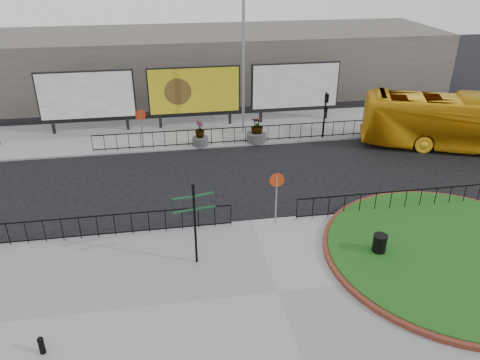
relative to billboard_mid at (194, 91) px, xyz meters
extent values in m
plane|color=black|center=(1.50, -12.97, -2.60)|extent=(90.00, 90.00, 0.00)
cube|color=gray|center=(1.50, -17.97, -2.54)|extent=(30.00, 10.00, 0.12)
cube|color=gray|center=(1.50, -0.97, -2.54)|extent=(44.00, 6.00, 0.12)
cylinder|color=brown|center=(9.00, -16.97, -2.39)|extent=(10.40, 10.40, 0.18)
cylinder|color=#164913|center=(9.00, -16.97, -2.37)|extent=(10.00, 10.00, 0.22)
cylinder|color=gray|center=(-3.50, -3.57, -1.28)|extent=(0.07, 0.07, 2.40)
cylinder|color=#B72C0C|center=(-3.50, -3.57, -0.33)|extent=(0.64, 0.03, 0.64)
cylinder|color=white|center=(-3.50, -3.55, -0.33)|extent=(0.50, 0.03, 0.50)
cylinder|color=gray|center=(2.50, -13.37, -1.28)|extent=(0.07, 0.07, 2.40)
cylinder|color=#B72C0C|center=(2.50, -13.37, -0.33)|extent=(0.64, 0.03, 0.64)
cylinder|color=white|center=(2.50, -13.35, -0.33)|extent=(0.50, 0.03, 0.50)
cube|color=black|center=(-9.40, 0.03, -1.98)|extent=(0.18, 0.18, 1.00)
cube|color=black|center=(-4.60, 0.03, -1.98)|extent=(0.18, 0.18, 1.00)
cube|color=black|center=(-7.00, 0.03, 0.02)|extent=(6.20, 0.25, 3.20)
cube|color=white|center=(-7.00, -0.13, 0.02)|extent=(6.00, 0.06, 3.00)
cube|color=black|center=(-2.40, 0.03, -1.98)|extent=(0.18, 0.18, 1.00)
cube|color=black|center=(2.40, 0.03, -1.98)|extent=(0.18, 0.18, 1.00)
cube|color=black|center=(0.00, 0.03, 0.02)|extent=(6.20, 0.25, 3.20)
cube|color=gold|center=(0.00, -0.13, 0.02)|extent=(6.00, 0.06, 3.00)
cube|color=black|center=(4.60, 0.03, -1.98)|extent=(0.18, 0.18, 1.00)
cube|color=black|center=(9.40, 0.03, -1.98)|extent=(0.18, 0.18, 1.00)
cube|color=black|center=(7.00, 0.03, 0.02)|extent=(6.20, 0.25, 3.20)
cube|color=white|center=(7.00, -0.13, 0.02)|extent=(6.00, 0.06, 3.00)
cylinder|color=gray|center=(3.00, -1.97, 2.02)|extent=(0.18, 0.18, 9.00)
cylinder|color=black|center=(8.00, -3.57, -0.98)|extent=(0.10, 0.10, 3.00)
cube|color=black|center=(8.00, -3.69, 0.17)|extent=(0.22, 0.18, 0.55)
cube|color=black|center=(8.00, -3.69, -0.53)|extent=(0.20, 0.16, 0.30)
cylinder|color=black|center=(11.00, -3.57, -0.98)|extent=(0.10, 0.10, 3.00)
cube|color=black|center=(11.00, -3.69, 0.17)|extent=(0.22, 0.18, 0.55)
cube|color=black|center=(11.00, -3.69, -0.53)|extent=(0.20, 0.16, 0.30)
cube|color=#615B55|center=(1.50, 9.03, -0.10)|extent=(40.00, 10.00, 5.00)
cylinder|color=black|center=(-1.23, -15.68, -0.82)|extent=(0.09, 0.09, 3.32)
sphere|color=black|center=(-1.23, -15.68, 0.89)|extent=(0.15, 0.15, 0.15)
cube|color=#0E331B|center=(-1.64, -15.73, 0.44)|extent=(0.79, 0.23, 0.03)
cube|color=#0E331B|center=(-0.82, -15.58, 0.44)|extent=(0.79, 0.34, 0.03)
cube|color=#0E331B|center=(-1.63, -15.77, -0.09)|extent=(0.79, 0.30, 0.03)
cube|color=#0E331B|center=(-0.81, -15.64, -0.09)|extent=(0.79, 0.23, 0.03)
cylinder|color=black|center=(-6.25, -19.54, -2.23)|extent=(0.18, 0.18, 0.51)
sphere|color=black|center=(-6.25, -19.54, -1.95)|extent=(0.20, 0.20, 0.20)
cylinder|color=black|center=(6.00, -16.47, -2.03)|extent=(0.54, 0.54, 0.90)
cylinder|color=black|center=(6.00, -16.47, -1.55)|extent=(0.58, 0.58, 0.06)
imported|color=gold|center=(15.88, -6.43, -0.92)|extent=(12.25, 6.90, 3.35)
cylinder|color=#4C4C4F|center=(0.00, -3.57, -2.22)|extent=(0.98, 0.98, 0.51)
imported|color=#164913|center=(0.00, -3.57, -1.45)|extent=(0.82, 0.82, 1.04)
cylinder|color=#4C4C4F|center=(3.50, -3.57, -2.20)|extent=(1.08, 1.08, 0.56)
imported|color=#164913|center=(3.50, -3.57, -1.41)|extent=(0.80, 0.80, 1.01)
cylinder|color=#4C4C4F|center=(3.70, -3.57, -2.21)|extent=(1.01, 1.01, 0.53)
imported|color=#164913|center=(3.70, -3.57, -1.40)|extent=(0.85, 0.85, 1.09)
camera|label=1|loc=(-2.02, -30.82, 8.65)|focal=35.00mm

